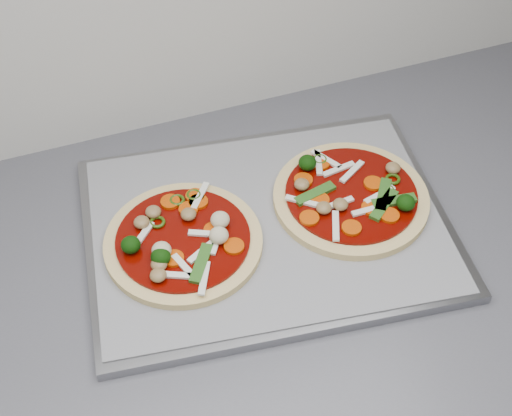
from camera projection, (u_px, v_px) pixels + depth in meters
name	position (u px, v px, depth m)	size (l,w,h in m)	color
countertop	(155.00, 305.00, 0.86)	(3.60, 0.60, 0.04)	#56555C
baking_tray	(267.00, 227.00, 0.91)	(0.46, 0.34, 0.01)	gray
parchment	(267.00, 223.00, 0.91)	(0.44, 0.32, 0.00)	gray
pizza_left	(183.00, 241.00, 0.87)	(0.20, 0.20, 0.03)	#F1D584
pizza_right	(351.00, 196.00, 0.92)	(0.24, 0.24, 0.03)	#F1D584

